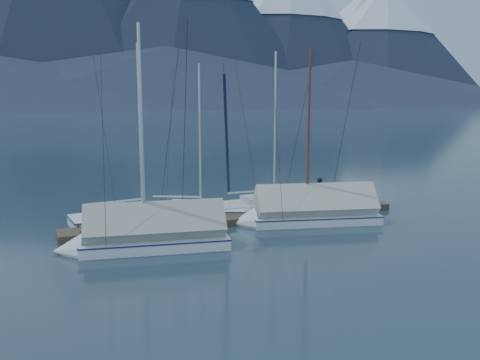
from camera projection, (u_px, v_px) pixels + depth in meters
name	position (u px, v px, depth m)	size (l,w,h in m)	color
ground	(256.00, 231.00, 24.62)	(1000.00, 1000.00, 0.00)	#152430
mountain_range	(41.00, 19.00, 353.46)	(877.00, 584.00, 150.50)	#475675
dock	(240.00, 220.00, 26.42)	(18.00, 1.50, 0.54)	#382D23
mooring_posts	(231.00, 216.00, 26.19)	(15.12, 1.52, 0.35)	#382D23
sailboat_open_left	(152.00, 215.00, 27.03)	(7.75, 3.25, 10.00)	silver
sailboat_open_mid	(209.00, 212.00, 27.87)	(6.91, 4.71, 8.95)	white
sailboat_open_right	(282.00, 205.00, 29.72)	(7.40, 3.18, 9.79)	silver
sailboat_covered_near	(304.00, 213.00, 26.15)	(7.92, 4.08, 9.86)	white
sailboat_covered_far	(141.00, 237.00, 21.70)	(7.62, 3.55, 10.31)	white
person	(320.00, 191.00, 28.57)	(0.59, 0.39, 1.62)	black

